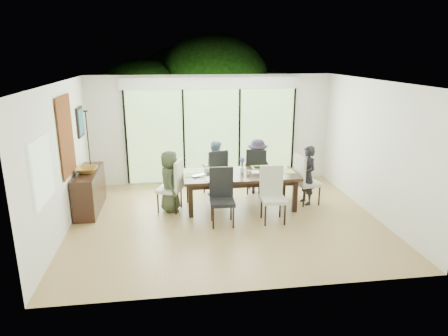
{
  "coord_description": "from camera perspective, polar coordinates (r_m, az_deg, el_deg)",
  "views": [
    {
      "loc": [
        -1.05,
        -7.29,
        3.22
      ],
      "look_at": [
        0.0,
        0.25,
        1.0
      ],
      "focal_mm": 32.0,
      "sensor_mm": 36.0,
      "label": 1
    }
  ],
  "objects": [
    {
      "name": "papers",
      "position": [
        8.53,
        7.03,
        -0.66
      ],
      "size": [
        0.3,
        0.22,
        0.0
      ],
      "primitive_type": "cube",
      "color": "white",
      "rests_on": "table_top"
    },
    {
      "name": "candle",
      "position": [
        8.81,
        -19.25,
        8.06
      ],
      "size": [
        0.03,
        0.03,
        0.09
      ],
      "primitive_type": "cylinder",
      "color": "silver",
      "rests_on": "sideboard"
    },
    {
      "name": "glass_doors",
      "position": [
        10.02,
        -1.75,
        4.62
      ],
      "size": [
        4.2,
        0.02,
        2.3
      ],
      "primitive_type": "cube",
      "color": "#598C3F",
      "rests_on": "wall_back"
    },
    {
      "name": "floor",
      "position": [
        8.03,
        0.25,
        -7.4
      ],
      "size": [
        6.0,
        5.0,
        0.01
      ],
      "primitive_type": "cube",
      "color": "olive",
      "rests_on": "ground"
    },
    {
      "name": "person_far_right",
      "position": [
        9.35,
        4.76,
        0.22
      ],
      "size": [
        0.67,
        0.51,
        1.29
      ],
      "primitive_type": "imported",
      "rotation": [
        0.0,
        0.0,
        2.91
      ],
      "color": "#2C2132",
      "rests_on": "floor"
    },
    {
      "name": "cup_b",
      "position": [
        8.35,
        3.48,
        -0.63
      ],
      "size": [
        0.14,
        0.14,
        0.09
      ],
      "primitive_type": "imported",
      "rotation": [
        0.0,
        0.0,
        2.42
      ],
      "color": "white",
      "rests_on": "table_top"
    },
    {
      "name": "table_top",
      "position": [
        8.44,
        2.34,
        -0.97
      ],
      "size": [
        2.4,
        1.1,
        0.06
      ],
      "primitive_type": "cube",
      "color": "black",
      "rests_on": "floor"
    },
    {
      "name": "hyacinth_blooms",
      "position": [
        8.41,
        2.64,
        1.17
      ],
      "size": [
        0.11,
        0.11,
        0.11
      ],
      "primitive_type": "sphere",
      "color": "#5147B3",
      "rests_on": "table_top"
    },
    {
      "name": "placemat_left",
      "position": [
        8.32,
        -4.11,
        -1.01
      ],
      "size": [
        0.44,
        0.32,
        0.01
      ],
      "primitive_type": "cube",
      "color": "#7BA43A",
      "rests_on": "table_top"
    },
    {
      "name": "candlestick_shaft",
      "position": [
        8.91,
        -18.87,
        3.99
      ],
      "size": [
        0.02,
        0.02,
        1.18
      ],
      "primitive_type": "cylinder",
      "color": "black",
      "rests_on": "sideboard"
    },
    {
      "name": "art_canvas",
      "position": [
        9.3,
        -19.73,
        6.22
      ],
      "size": [
        0.01,
        0.45,
        0.55
      ],
      "primitive_type": "cube",
      "color": "#1C4C5A",
      "rests_on": "wall_left"
    },
    {
      "name": "sideboard",
      "position": [
        8.84,
        -18.67,
        -3.05
      ],
      "size": [
        0.42,
        1.51,
        0.85
      ],
      "primitive_type": "cube",
      "color": "black",
      "rests_on": "floor"
    },
    {
      "name": "table_leg_br",
      "position": [
        9.2,
        8.48,
        -2.13
      ],
      "size": [
        0.09,
        0.09,
        0.69
      ],
      "primitive_type": "cube",
      "color": "black",
      "rests_on": "floor"
    },
    {
      "name": "mullion_d",
      "position": [
        10.44,
        9.83,
        4.86
      ],
      "size": [
        0.05,
        0.04,
        2.3
      ],
      "primitive_type": "cube",
      "color": "black",
      "rests_on": "wall_back"
    },
    {
      "name": "platter_base",
      "position": [
        8.07,
        -1.13,
        -1.42
      ],
      "size": [
        0.26,
        0.26,
        0.02
      ],
      "primitive_type": "cube",
      "color": "white",
      "rests_on": "table_top"
    },
    {
      "name": "chair_far_right",
      "position": [
        9.39,
        4.72,
        -0.3
      ],
      "size": [
        0.58,
        0.58,
        1.1
      ],
      "primitive_type": null,
      "rotation": [
        0.0,
        0.0,
        2.82
      ],
      "color": "black",
      "rests_on": "floor"
    },
    {
      "name": "person_far_left",
      "position": [
        9.19,
        -1.34,
        -0.01
      ],
      "size": [
        0.66,
        0.48,
        1.29
      ],
      "primitive_type": "imported",
      "rotation": [
        0.0,
        0.0,
        2.96
      ],
      "color": "#799AAF",
      "rests_on": "floor"
    },
    {
      "name": "blinds_header",
      "position": [
        9.83,
        -1.81,
        12.05
      ],
      "size": [
        4.4,
        0.06,
        0.28
      ],
      "primitive_type": "cube",
      "color": "white",
      "rests_on": "wall_back"
    },
    {
      "name": "chair_right_end",
      "position": [
        8.87,
        11.91,
        -1.6
      ],
      "size": [
        0.53,
        0.53,
        1.1
      ],
      "primitive_type": null,
      "rotation": [
        0.0,
        0.0,
        1.75
      ],
      "color": "beige",
      "rests_on": "floor"
    },
    {
      "name": "candlestick_pan",
      "position": [
        8.81,
        -19.22,
        7.7
      ],
      "size": [
        0.09,
        0.09,
        0.03
      ],
      "primitive_type": "cylinder",
      "color": "black",
      "rests_on": "sideboard"
    },
    {
      "name": "laptop",
      "position": [
        8.23,
        -3.37,
        -1.12
      ],
      "size": [
        0.39,
        0.36,
        0.03
      ],
      "primitive_type": "imported",
      "rotation": [
        0.0,
        0.0,
        0.58
      ],
      "color": "silver",
      "rests_on": "table_top"
    },
    {
      "name": "candlestick_base",
      "position": [
        9.05,
        -18.53,
        0.32
      ],
      "size": [
        0.09,
        0.09,
        0.04
      ],
      "primitive_type": "cylinder",
      "color": "black",
      "rests_on": "sideboard"
    },
    {
      "name": "wall_back",
      "position": [
        10.03,
        -1.78,
        5.51
      ],
      "size": [
        6.0,
        0.02,
        2.7
      ],
      "primitive_type": "cube",
      "color": "silver",
      "rests_on": "floor"
    },
    {
      "name": "table_leg_fr",
      "position": [
        8.42,
        10.1,
        -3.95
      ],
      "size": [
        0.09,
        0.09,
        0.69
      ],
      "primitive_type": "cube",
      "color": "black",
      "rests_on": "floor"
    },
    {
      "name": "tablet_far_r",
      "position": [
        8.86,
        5.13,
        0.09
      ],
      "size": [
        0.24,
        0.17,
        0.01
      ],
      "primitive_type": "cube",
      "color": "black",
      "rests_on": "table_top"
    },
    {
      "name": "foliage_right",
      "position": [
        12.86,
        6.88,
        7.37
      ],
      "size": [
        2.8,
        2.8,
        2.8
      ],
      "primitive_type": "sphere",
      "color": "#14380F",
      "rests_on": "ground"
    },
    {
      "name": "foliage_left",
      "position": [
        12.63,
        -11.35,
        7.84
      ],
      "size": [
        3.2,
        3.2,
        3.2
      ],
      "primitive_type": "sphere",
      "color": "#14380F",
      "rests_on": "ground"
    },
    {
      "name": "wall_right",
      "position": [
        8.54,
        20.69,
        2.57
      ],
      "size": [
        0.02,
        5.0,
        2.7
      ],
      "primitive_type": "cube",
      "color": "white",
      "rests_on": "floor"
    },
    {
      "name": "bowl",
      "position": [
        8.61,
        -19.07,
        -0.26
      ],
      "size": [
        0.45,
        0.45,
        0.11
      ],
      "primitive_type": "imported",
      "color": "olive",
      "rests_on": "sideboard"
    },
    {
      "name": "chair_left_end",
      "position": [
        8.37,
        -7.85,
        -2.49
      ],
      "size": [
        0.59,
        0.59,
        1.1
      ],
      "primitive_type": null,
      "rotation": [
        0.0,
        0.0,
        -1.91
      ],
      "color": "silver",
      "rests_on": "floor"
    },
    {
      "name": "deck",
      "position": [
        11.22,
        -2.21,
        -0.69
      ],
      "size": [
        6.0,
        1.8,
        0.1
      ],
      "primitive_type": "cube",
      "color": "brown",
      "rests_on": "ground"
    },
    {
      "name": "chair_near_left",
      "position": [
        7.61,
        -0.24,
        -4.27
      ],
      "size": [
        0.48,
        0.48,
        1.1
      ],
      "primitive_type": null,
      "rotation": [
        0.0,
        0.0,
        -0.04
      ],
      "color": "black",
      "rests_on": "floor"
    },
    {
      "name": "art_frame",
      "position": [
        9.31,
        -19.85,
        6.22
      ],
      "size": [
        0.03,
        0.55,
        0.65
      ],
      "primitive_type": "cube",
      "color": "black",
      "rests_on": "wall_left"
    },
    {
      "name": "ceiling",
      "position": [
        7.38,
        0.27,
        12.27
      ],
      "size": [
        6.0,
        5.0,
        0.01
      ],
      "primitive_type": "cube",
      "color": "white",
      "rests_on": "wall_back"
    },
    {
      "name": "person_left_end",
      "position": [
        8.34,
        -7.73,
        -1.86
      ],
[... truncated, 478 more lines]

